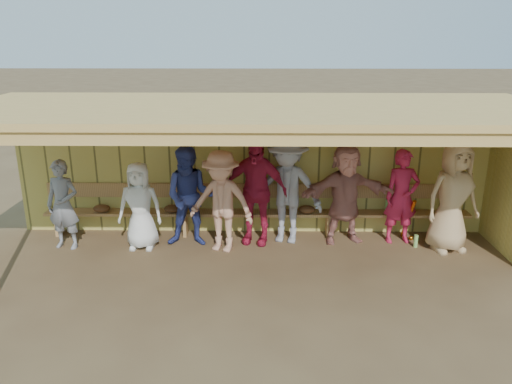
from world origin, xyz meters
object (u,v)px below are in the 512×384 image
bench (257,207)px  player_f (345,194)px  player_e (287,189)px  player_extra (221,202)px  player_h (453,197)px  player_c (190,197)px  player_d (255,190)px  player_a (63,205)px  player_b (140,206)px  player_g (402,197)px

bench → player_f: bearing=-11.3°
player_e → player_extra: size_ratio=1.11×
player_h → player_f: bearing=155.3°
player_c → player_extra: (0.55, -0.22, -0.01)m
player_c → player_d: (1.10, 0.13, 0.07)m
player_a → player_f: size_ratio=0.87×
player_a → player_b: player_a is taller
player_c → player_g: size_ratio=1.05×
player_a → bench: size_ratio=0.20×
player_h → player_b: bearing=166.2°
player_e → player_d: bearing=-160.0°
player_a → player_c: player_c is taller
player_g → player_d: bearing=174.8°
player_e → player_f: (1.00, 0.00, -0.08)m
player_a → player_g: 5.75m
player_extra → player_b: bearing=-165.0°
player_e → player_f: size_ratio=1.09×
player_a → player_extra: size_ratio=0.89×
player_e → player_extra: (-1.10, -0.40, -0.10)m
player_d → player_g: 2.53m
player_f → player_extra: bearing=-180.0°
player_f → player_h: (1.71, -0.34, 0.06)m
player_f → player_h: size_ratio=0.94×
player_e → player_h: player_e is taller
player_extra → player_c: bearing=176.9°
player_a → bench: 3.31m
player_c → player_f: 2.66m
player_e → bench: bearing=165.0°
player_f → player_extra: (-2.10, -0.40, -0.02)m
player_b → player_f: (3.48, 0.31, 0.13)m
player_a → player_c: 2.12m
player_d → player_h: bearing=8.6°
player_a → player_b: size_ratio=1.02×
player_c → player_d: 1.11m
player_a → player_e: (3.77, 0.33, 0.19)m
player_e → player_h: 2.73m
player_c → player_h: (4.36, -0.16, 0.06)m
player_b → player_e: (2.47, 0.31, 0.21)m
player_e → player_h: bearing=8.0°
player_c → player_e: player_e is taller
player_c → player_g: (3.62, 0.18, -0.04)m
player_g → player_e: bearing=173.7°
player_g → player_c: bearing=176.5°
player_extra → player_a: bearing=-163.1°
player_c → player_e: size_ratio=0.91×
player_b → player_a: bearing=-177.4°
player_g → player_extra: 3.10m
player_f → player_h: bearing=-21.8°
player_a → player_e: 3.78m
player_b → player_f: player_f is taller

